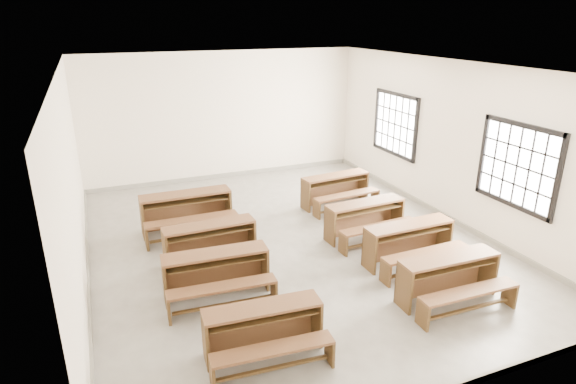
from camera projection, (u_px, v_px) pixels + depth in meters
name	position (u px, v px, depth m)	size (l,w,h in m)	color
room	(293.00, 129.00, 8.29)	(8.50, 8.50, 3.20)	gray
desk_set_0	(264.00, 327.00, 5.90)	(1.52, 0.87, 0.66)	brown
desk_set_1	(217.00, 271.00, 7.14)	(1.61, 0.91, 0.70)	brown
desk_set_2	(211.00, 241.00, 8.13)	(1.56, 0.83, 0.70)	brown
desk_set_3	(187.00, 209.00, 9.31)	(1.73, 0.91, 0.78)	brown
desk_set_4	(450.00, 276.00, 7.03)	(1.56, 0.84, 0.69)	brown
desk_set_5	(410.00, 241.00, 8.11)	(1.59, 0.85, 0.71)	brown
desk_set_6	(366.00, 217.00, 9.07)	(1.60, 0.89, 0.70)	brown
desk_set_7	(336.00, 188.00, 10.62)	(1.61, 0.94, 0.70)	brown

